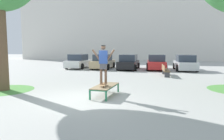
# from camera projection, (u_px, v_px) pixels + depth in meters

# --- Properties ---
(ground_plane) EXTENTS (120.00, 120.00, 0.00)m
(ground_plane) POSITION_uv_depth(u_px,v_px,m) (83.00, 99.00, 8.53)
(ground_plane) COLOR #A8A8A3
(building_facade) EXTENTS (37.83, 4.00, 12.80)m
(building_facade) POSITION_uv_depth(u_px,v_px,m) (118.00, 25.00, 38.02)
(building_facade) COLOR silver
(building_facade) RESTS_ON ground
(skate_box) EXTENTS (0.93, 1.96, 0.46)m
(skate_box) POSITION_uv_depth(u_px,v_px,m) (105.00, 86.00, 9.10)
(skate_box) COLOR #237A4C
(skate_box) RESTS_ON ground
(skateboard) EXTENTS (0.32, 0.82, 0.09)m
(skateboard) POSITION_uv_depth(u_px,v_px,m) (103.00, 85.00, 8.87)
(skateboard) COLOR #9E754C
(skateboard) RESTS_ON skate_box
(skater) EXTENTS (1.00, 0.33, 1.69)m
(skater) POSITION_uv_depth(u_px,v_px,m) (103.00, 62.00, 8.76)
(skater) COLOR brown
(skater) RESTS_ON skateboard
(grass_patch_near_left) EXTENTS (2.97, 2.97, 0.01)m
(grass_patch_near_left) POSITION_uv_depth(u_px,v_px,m) (3.00, 90.00, 10.35)
(grass_patch_near_left) COLOR #519342
(grass_patch_near_left) RESTS_ON ground
(car_white) EXTENTS (1.96, 4.22, 1.50)m
(car_white) POSITION_uv_depth(u_px,v_px,m) (79.00, 62.00, 22.10)
(car_white) COLOR silver
(car_white) RESTS_ON ground
(car_tan) EXTENTS (2.02, 4.25, 1.50)m
(car_tan) POSITION_uv_depth(u_px,v_px,m) (103.00, 62.00, 21.45)
(car_tan) COLOR tan
(car_tan) RESTS_ON ground
(car_black) EXTENTS (2.04, 4.26, 1.50)m
(car_black) POSITION_uv_depth(u_px,v_px,m) (129.00, 63.00, 20.72)
(car_black) COLOR black
(car_black) RESTS_ON ground
(car_red) EXTENTS (2.05, 4.27, 1.50)m
(car_red) POSITION_uv_depth(u_px,v_px,m) (156.00, 63.00, 20.47)
(car_red) COLOR red
(car_red) RESTS_ON ground
(car_silver) EXTENTS (2.01, 4.24, 1.50)m
(car_silver) POSITION_uv_depth(u_px,v_px,m) (185.00, 63.00, 19.72)
(car_silver) COLOR #B7BABF
(car_silver) RESTS_ON ground
(park_bench) EXTENTS (0.55, 2.42, 0.83)m
(park_bench) POSITION_uv_depth(u_px,v_px,m) (165.00, 70.00, 15.85)
(park_bench) COLOR brown
(park_bench) RESTS_ON ground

